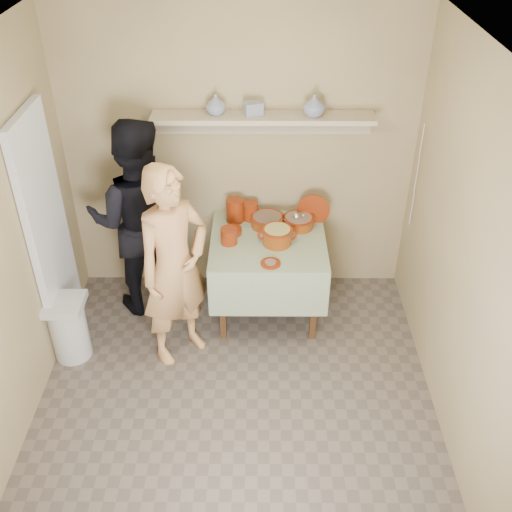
{
  "coord_description": "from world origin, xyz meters",
  "views": [
    {
      "loc": [
        0.17,
        -2.95,
        3.51
      ],
      "look_at": [
        0.15,
        0.75,
        0.95
      ],
      "focal_mm": 42.0,
      "sensor_mm": 36.0,
      "label": 1
    }
  ],
  "objects_px": {
    "cazuela_rice": "(277,235)",
    "trash_bin": "(69,328)",
    "person_cook": "(175,267)",
    "person_helper": "(139,219)",
    "serving_table": "(268,250)"
  },
  "relations": [
    {
      "from": "serving_table",
      "to": "trash_bin",
      "type": "xyz_separation_m",
      "value": [
        -1.62,
        -0.6,
        -0.36
      ]
    },
    {
      "from": "cazuela_rice",
      "to": "trash_bin",
      "type": "bearing_deg",
      "value": -162.63
    },
    {
      "from": "trash_bin",
      "to": "cazuela_rice",
      "type": "bearing_deg",
      "value": 17.37
    },
    {
      "from": "person_cook",
      "to": "cazuela_rice",
      "type": "bearing_deg",
      "value": -11.85
    },
    {
      "from": "person_helper",
      "to": "cazuela_rice",
      "type": "relative_size",
      "value": 5.41
    },
    {
      "from": "serving_table",
      "to": "cazuela_rice",
      "type": "relative_size",
      "value": 2.95
    },
    {
      "from": "serving_table",
      "to": "cazuela_rice",
      "type": "distance_m",
      "value": 0.23
    },
    {
      "from": "person_cook",
      "to": "person_helper",
      "type": "bearing_deg",
      "value": 78.28
    },
    {
      "from": "person_cook",
      "to": "trash_bin",
      "type": "height_order",
      "value": "person_cook"
    },
    {
      "from": "cazuela_rice",
      "to": "person_helper",
      "type": "bearing_deg",
      "value": 172.09
    },
    {
      "from": "person_cook",
      "to": "serving_table",
      "type": "height_order",
      "value": "person_cook"
    },
    {
      "from": "person_helper",
      "to": "trash_bin",
      "type": "bearing_deg",
      "value": 50.89
    },
    {
      "from": "person_cook",
      "to": "cazuela_rice",
      "type": "height_order",
      "value": "person_cook"
    },
    {
      "from": "serving_table",
      "to": "trash_bin",
      "type": "height_order",
      "value": "serving_table"
    },
    {
      "from": "person_helper",
      "to": "trash_bin",
      "type": "relative_size",
      "value": 3.19
    }
  ]
}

